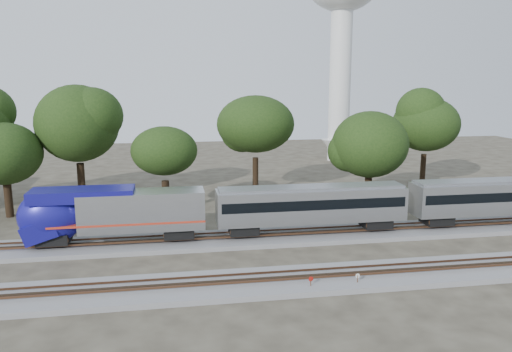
{
  "coord_description": "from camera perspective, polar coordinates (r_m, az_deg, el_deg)",
  "views": [
    {
      "loc": [
        -2.22,
        -36.47,
        14.26
      ],
      "look_at": [
        4.7,
        5.0,
        6.11
      ],
      "focal_mm": 35.0,
      "sensor_mm": 36.0,
      "label": 1
    }
  ],
  "objects": [
    {
      "name": "ground",
      "position": [
        39.22,
        -5.68,
        -10.41
      ],
      "size": [
        160.0,
        160.0,
        0.0
      ],
      "primitive_type": "plane",
      "color": "#383328",
      "rests_on": "ground"
    },
    {
      "name": "tree_7",
      "position": [
        68.95,
        18.83,
        5.6
      ],
      "size": [
        8.66,
        8.66,
        12.22
      ],
      "color": "black",
      "rests_on": "ground"
    },
    {
      "name": "tree_6",
      "position": [
        57.57,
        12.89,
        3.51
      ],
      "size": [
        7.21,
        7.21,
        10.16
      ],
      "color": "black",
      "rests_on": "ground"
    },
    {
      "name": "switch_stand_white",
      "position": [
        36.05,
        11.53,
        -11.43
      ],
      "size": [
        0.33,
        0.09,
        1.03
      ],
      "rotation": [
        0.0,
        0.0,
        0.17
      ],
      "color": "#512D19",
      "rests_on": "ground"
    },
    {
      "name": "track_far",
      "position": [
        44.79,
        -6.21,
        -7.39
      ],
      "size": [
        160.0,
        5.0,
        0.73
      ],
      "color": "slate",
      "rests_on": "ground"
    },
    {
      "name": "tree_4",
      "position": [
        53.14,
        -10.45,
        2.81
      ],
      "size": [
        7.03,
        7.03,
        9.9
      ],
      "color": "black",
      "rests_on": "ground"
    },
    {
      "name": "water_tower",
      "position": [
        90.95,
        9.85,
        18.99
      ],
      "size": [
        13.26,
        13.26,
        36.71
      ],
      "color": "silver",
      "rests_on": "ground"
    },
    {
      "name": "tree_3",
      "position": [
        58.12,
        -19.73,
        5.66
      ],
      "size": [
        9.7,
        9.7,
        13.68
      ],
      "color": "black",
      "rests_on": "ground"
    },
    {
      "name": "tree_5",
      "position": [
        60.81,
        -0.06,
        5.95
      ],
      "size": [
        9.1,
        9.1,
        12.83
      ],
      "color": "black",
      "rests_on": "ground"
    },
    {
      "name": "track_near",
      "position": [
        35.45,
        -5.23,
        -12.44
      ],
      "size": [
        160.0,
        5.0,
        0.73
      ],
      "color": "slate",
      "rests_on": "ground"
    },
    {
      "name": "switch_lever",
      "position": [
        35.69,
        9.03,
        -12.47
      ],
      "size": [
        0.58,
        0.46,
        0.3
      ],
      "primitive_type": "cube",
      "rotation": [
        0.0,
        0.0,
        -0.38
      ],
      "color": "#512D19",
      "rests_on": "ground"
    },
    {
      "name": "tree_2",
      "position": [
        57.68,
        -26.84,
        2.27
      ],
      "size": [
        6.86,
        6.86,
        9.67
      ],
      "color": "black",
      "rests_on": "ground"
    },
    {
      "name": "switch_stand_red",
      "position": [
        34.99,
        6.28,
        -11.94
      ],
      "size": [
        0.34,
        0.1,
        1.06
      ],
      "rotation": [
        0.0,
        0.0,
        0.21
      ],
      "color": "#512D19",
      "rests_on": "ground"
    }
  ]
}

